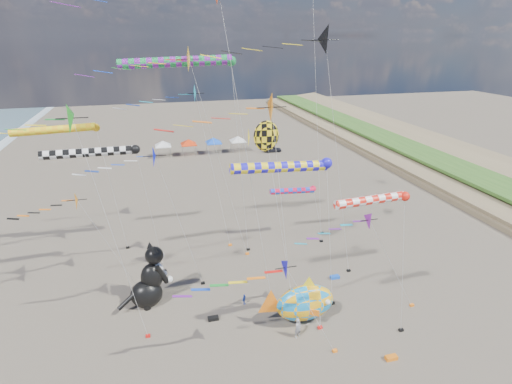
{
  "coord_description": "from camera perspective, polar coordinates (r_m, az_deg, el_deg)",
  "views": [
    {
      "loc": [
        -7.87,
        -18.08,
        22.37
      ],
      "look_at": [
        0.11,
        12.0,
        10.15
      ],
      "focal_mm": 28.0,
      "sensor_mm": 36.0,
      "label": 1
    }
  ],
  "objects": [
    {
      "name": "delta_kite_7",
      "position": [
        33.93,
        8.57,
        20.39
      ],
      "size": [
        13.37,
        2.57,
        23.44
      ],
      "color": "black",
      "rests_on": "ground"
    },
    {
      "name": "delta_kite_3",
      "position": [
        27.06,
        -0.62,
        11.69
      ],
      "size": [
        10.07,
        2.28,
        19.21
      ],
      "color": "orange",
      "rests_on": "ground"
    },
    {
      "name": "cat_inflatable",
      "position": [
        36.72,
        -15.13,
        -11.48
      ],
      "size": [
        4.75,
        3.64,
        5.74
      ],
      "primitive_type": null,
      "rotation": [
        0.0,
        0.0,
        0.41
      ],
      "color": "black",
      "rests_on": "ground"
    },
    {
      "name": "windsock_4",
      "position": [
        37.62,
        -22.12,
        5.23
      ],
      "size": [
        9.48,
        0.82,
        13.34
      ],
      "color": "black",
      "rests_on": "ground"
    },
    {
      "name": "windsock_2",
      "position": [
        28.35,
        16.62,
        -1.22
      ],
      "size": [
        7.03,
        0.67,
        12.32
      ],
      "color": "red",
      "rests_on": "ground"
    },
    {
      "name": "delta_kite_5",
      "position": [
        34.27,
        -13.67,
        4.38
      ],
      "size": [
        8.74,
        2.16,
        14.04
      ],
      "color": "#0713D5",
      "rests_on": "ground"
    },
    {
      "name": "windsock_0",
      "position": [
        38.26,
        -10.6,
        17.74
      ],
      "size": [
        11.75,
        0.96,
        20.67
      ],
      "color": "#198B3F",
      "rests_on": "ground"
    },
    {
      "name": "delta_kite_9",
      "position": [
        27.69,
        -25.49,
        8.53
      ],
      "size": [
        9.58,
        2.23,
        18.56
      ],
      "color": "#1F9323",
      "rests_on": "ground"
    },
    {
      "name": "windsock_5",
      "position": [
        45.5,
        5.6,
        0.18
      ],
      "size": [
        6.8,
        0.71,
        6.36
      ],
      "color": "red",
      "rests_on": "ground"
    },
    {
      "name": "delta_kite_10",
      "position": [
        40.16,
        -10.23,
        13.08
      ],
      "size": [
        10.5,
        2.02,
        18.12
      ],
      "color": "#13AFD8",
      "rests_on": "ground"
    },
    {
      "name": "kite_bag_2",
      "position": [
        33.51,
        18.76,
        -21.5
      ],
      "size": [
        0.9,
        0.44,
        0.3
      ],
      "primitive_type": "cube",
      "color": "orange",
      "rests_on": "ground"
    },
    {
      "name": "windsock_3",
      "position": [
        43.73,
        -26.44,
        7.92
      ],
      "size": [
        9.46,
        0.81,
        14.27
      ],
      "color": "yellow",
      "rests_on": "ground"
    },
    {
      "name": "windsock_1",
      "position": [
        29.79,
        4.22,
        3.57
      ],
      "size": [
        9.19,
        0.86,
        13.74
      ],
      "color": "#1D15D8",
      "rests_on": "ground"
    },
    {
      "name": "delta_kite_6",
      "position": [
        37.42,
        -9.97,
        17.91
      ],
      "size": [
        13.42,
        2.46,
        21.78
      ],
      "color": "yellow",
      "rests_on": "ground"
    },
    {
      "name": "kite_bag_0",
      "position": [
        35.46,
        -6.13,
        -17.51
      ],
      "size": [
        0.9,
        0.44,
        0.3
      ],
      "primitive_type": "cube",
      "color": "black",
      "rests_on": "ground"
    },
    {
      "name": "tent_row",
      "position": [
        80.95,
        -7.86,
        7.5
      ],
      "size": [
        19.2,
        4.2,
        3.8
      ],
      "color": "silver",
      "rests_on": "ground"
    },
    {
      "name": "delta_kite_0",
      "position": [
        36.97,
        -24.65,
        -1.31
      ],
      "size": [
        8.75,
        1.78,
        10.54
      ],
      "color": "orange",
      "rests_on": "ground"
    },
    {
      "name": "fish_inflatable",
      "position": [
        34.06,
        6.93,
        -15.44
      ],
      "size": [
        6.61,
        2.75,
        4.52
      ],
      "color": "#158BD3",
      "rests_on": "ground"
    },
    {
      "name": "child_blue",
      "position": [
        36.75,
        -1.7,
        -15.07
      ],
      "size": [
        0.59,
        0.61,
        1.02
      ],
      "primitive_type": "imported",
      "rotation": [
        0.0,
        0.0,
        0.82
      ],
      "color": "#2543B2",
      "rests_on": "ground"
    },
    {
      "name": "angelfish_kite",
      "position": [
        33.76,
        1.15,
        7.78
      ],
      "size": [
        3.74,
        3.02,
        15.84
      ],
      "color": "yellow",
      "rests_on": "ground"
    },
    {
      "name": "kite_bag_3",
      "position": [
        41.03,
        11.19,
        -11.82
      ],
      "size": [
        0.9,
        0.44,
        0.3
      ],
      "primitive_type": "cube",
      "color": "blue",
      "rests_on": "ground"
    },
    {
      "name": "child_green",
      "position": [
        37.45,
        8.88,
        -14.57
      ],
      "size": [
        0.54,
        0.44,
        1.03
      ],
      "primitive_type": "imported",
      "rotation": [
        0.0,
        0.0,
        0.11
      ],
      "color": "#1C7A27",
      "rests_on": "ground"
    },
    {
      "name": "delta_kite_1",
      "position": [
        32.38,
        16.09,
        -4.49
      ],
      "size": [
        9.76,
        1.62,
        9.9
      ],
      "color": "purple",
      "rests_on": "ground"
    },
    {
      "name": "person_adult",
      "position": [
        33.41,
        6.01,
        -18.76
      ],
      "size": [
        0.76,
        0.67,
        1.75
      ],
      "primitive_type": "imported",
      "rotation": [
        0.0,
        0.0,
        0.48
      ],
      "color": "gray",
      "rests_on": "ground"
    },
    {
      "name": "delta_kite_8",
      "position": [
        27.21,
        3.89,
        -12.05
      ],
      "size": [
        10.01,
        1.7,
        8.65
      ],
      "color": "#0F0ACF",
      "rests_on": "ground"
    },
    {
      "name": "parked_car",
      "position": [
        82.58,
        2.35,
        6.15
      ],
      "size": [
        3.77,
        1.65,
        1.26
      ],
      "primitive_type": "imported",
      "rotation": [
        0.0,
        0.0,
        1.53
      ],
      "color": "#26262D",
      "rests_on": "ground"
    }
  ]
}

